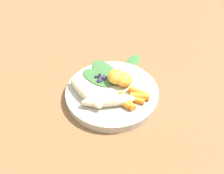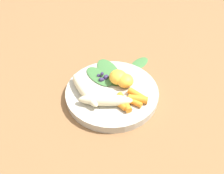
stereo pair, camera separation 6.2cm
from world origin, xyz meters
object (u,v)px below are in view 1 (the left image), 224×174
at_px(orange_segment_near, 116,77).
at_px(kale_leaf_stray, 133,61).
at_px(banana_peeled_right, 85,92).
at_px(bowl, 112,92).
at_px(banana_peeled_left, 108,100).

bearing_deg(orange_segment_near, kale_leaf_stray, 66.29).
xyz_separation_m(banana_peeled_right, kale_leaf_stray, (0.14, 0.19, -0.04)).
relative_size(bowl, kale_leaf_stray, 3.02).
bearing_deg(banana_peeled_left, kale_leaf_stray, 63.86).
distance_m(banana_peeled_left, banana_peeled_right, 0.07).
bearing_deg(banana_peeled_right, bowl, 71.57).
bearing_deg(orange_segment_near, banana_peeled_right, -143.72).
distance_m(bowl, orange_segment_near, 0.05).
bearing_deg(banana_peeled_right, orange_segment_near, 86.42).
height_order(banana_peeled_right, orange_segment_near, orange_segment_near).
height_order(banana_peeled_right, kale_leaf_stray, banana_peeled_right).
bearing_deg(bowl, banana_peeled_left, -98.52).
bearing_deg(banana_peeled_left, banana_peeled_right, 148.85).
bearing_deg(kale_leaf_stray, banana_peeled_left, -169.26).
bearing_deg(banana_peeled_right, banana_peeled_left, 25.65).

